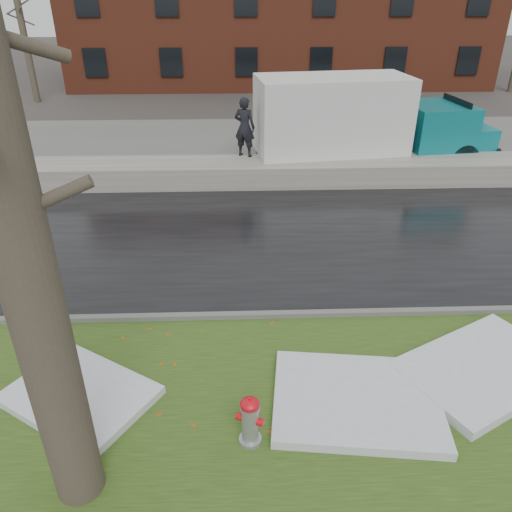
{
  "coord_description": "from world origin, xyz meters",
  "views": [
    {
      "loc": [
        -0.76,
        -7.15,
        5.94
      ],
      "look_at": [
        -0.43,
        1.79,
        1.0
      ],
      "focal_mm": 35.0,
      "sensor_mm": 36.0,
      "label": 1
    }
  ],
  "objects_px": {
    "fire_hydrant": "(250,418)",
    "worker": "(245,127)",
    "box_truck": "(360,122)",
    "tree": "(14,223)"
  },
  "relations": [
    {
      "from": "fire_hydrant",
      "to": "box_truck",
      "type": "xyz_separation_m",
      "value": [
        4.1,
        12.04,
        1.21
      ]
    },
    {
      "from": "fire_hydrant",
      "to": "worker",
      "type": "height_order",
      "value": "worker"
    },
    {
      "from": "tree",
      "to": "box_truck",
      "type": "relative_size",
      "value": 0.78
    },
    {
      "from": "fire_hydrant",
      "to": "box_truck",
      "type": "height_order",
      "value": "box_truck"
    },
    {
      "from": "tree",
      "to": "worker",
      "type": "bearing_deg",
      "value": 78.79
    },
    {
      "from": "fire_hydrant",
      "to": "tree",
      "type": "xyz_separation_m",
      "value": [
        -2.27,
        -0.66,
        3.41
      ]
    },
    {
      "from": "fire_hydrant",
      "to": "tree",
      "type": "height_order",
      "value": "tree"
    },
    {
      "from": "tree",
      "to": "box_truck",
      "type": "bearing_deg",
      "value": 63.39
    },
    {
      "from": "box_truck",
      "to": "fire_hydrant",
      "type": "bearing_deg",
      "value": -115.98
    },
    {
      "from": "fire_hydrant",
      "to": "worker",
      "type": "xyz_separation_m",
      "value": [
        0.11,
        11.37,
        1.23
      ]
    }
  ]
}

